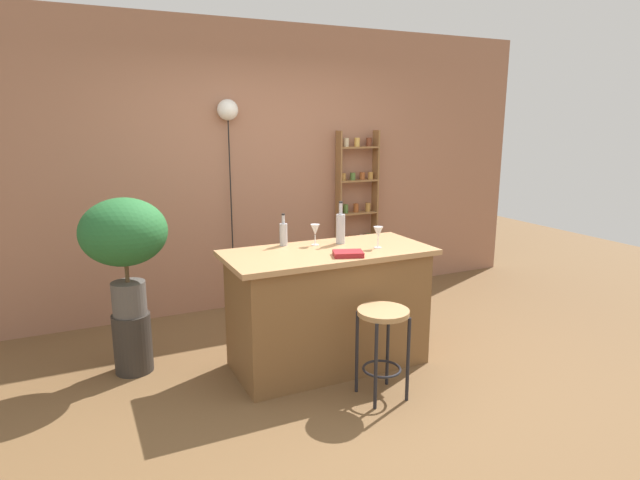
% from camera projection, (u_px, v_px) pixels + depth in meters
% --- Properties ---
extents(ground, '(12.00, 12.00, 0.00)m').
position_uv_depth(ground, '(346.00, 380.00, 3.92)').
color(ground, brown).
extents(back_wall, '(6.40, 0.10, 2.80)m').
position_uv_depth(back_wall, '(256.00, 168.00, 5.33)').
color(back_wall, '#9E6B51').
rests_on(back_wall, ground).
extents(kitchen_counter, '(1.56, 0.72, 0.92)m').
position_uv_depth(kitchen_counter, '(328.00, 308.00, 4.08)').
color(kitchen_counter, brown).
rests_on(kitchen_counter, ground).
extents(bar_stool, '(0.35, 0.35, 0.63)m').
position_uv_depth(bar_stool, '(383.00, 332.00, 3.59)').
color(bar_stool, black).
rests_on(bar_stool, ground).
extents(spice_shelf, '(0.47, 0.13, 1.76)m').
position_uv_depth(spice_shelf, '(357.00, 215.00, 5.79)').
color(spice_shelf, olive).
rests_on(spice_shelf, ground).
extents(plant_stool, '(0.28, 0.28, 0.46)m').
position_uv_depth(plant_stool, '(133.00, 343.00, 4.01)').
color(plant_stool, '#2D2823').
rests_on(plant_stool, ground).
extents(potted_plant, '(0.62, 0.56, 0.88)m').
position_uv_depth(potted_plant, '(124.00, 238.00, 3.83)').
color(potted_plant, '#514C47').
rests_on(potted_plant, plant_stool).
extents(bottle_vinegar, '(0.07, 0.07, 0.33)m').
position_uv_depth(bottle_vinegar, '(341.00, 228.00, 4.17)').
color(bottle_vinegar, '#B2B2B7').
rests_on(bottle_vinegar, kitchen_counter).
extents(bottle_spirits_clear, '(0.06, 0.06, 0.25)m').
position_uv_depth(bottle_spirits_clear, '(283.00, 234.00, 4.10)').
color(bottle_spirits_clear, '#B2B2B7').
rests_on(bottle_spirits_clear, kitchen_counter).
extents(wine_glass_left, '(0.07, 0.07, 0.16)m').
position_uv_depth(wine_glass_left, '(378.00, 233.00, 4.03)').
color(wine_glass_left, silver).
rests_on(wine_glass_left, kitchen_counter).
extents(wine_glass_center, '(0.07, 0.07, 0.16)m').
position_uv_depth(wine_glass_center, '(315.00, 230.00, 4.12)').
color(wine_glass_center, silver).
rests_on(wine_glass_center, kitchen_counter).
extents(cookbook, '(0.25, 0.21, 0.03)m').
position_uv_depth(cookbook, '(348.00, 254.00, 3.80)').
color(cookbook, maroon).
rests_on(cookbook, kitchen_counter).
extents(pendant_globe_light, '(0.20, 0.20, 2.06)m').
position_uv_depth(pendant_globe_light, '(228.00, 114.00, 4.99)').
color(pendant_globe_light, black).
rests_on(pendant_globe_light, ground).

